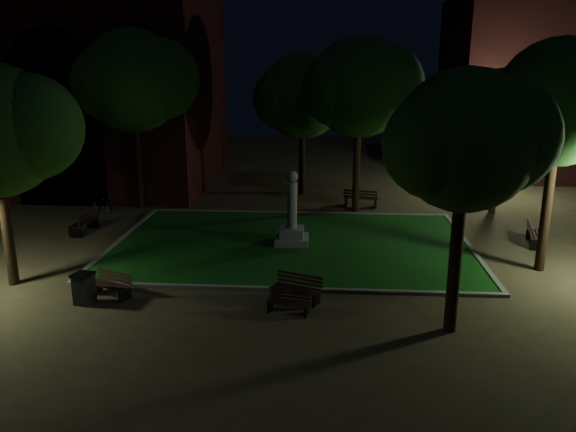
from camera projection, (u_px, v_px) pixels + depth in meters
The scene contains 22 objects.
ground at pixel (289, 260), 22.47m from camera, with size 80.00×80.00×0.00m, color #4C3C27.
lawn at pixel (292, 244), 24.39m from camera, with size 15.00×10.00×0.08m, color #144E13.
lawn_kerb at pixel (292, 243), 24.38m from camera, with size 15.40×10.40×0.12m.
monument at pixel (292, 224), 24.14m from camera, with size 1.40×1.40×3.20m.
building_main at pixel (50, 67), 34.86m from camera, with size 20.00×12.00×15.00m.
building_far at pixel (567, 87), 38.90m from camera, with size 16.00×10.00×12.00m, color #471616.
tree_north_er at pixel (361, 87), 28.17m from camera, with size 6.23×5.08×9.00m.
tree_ne at pixel (504, 107), 28.10m from camera, with size 4.77×3.89×7.43m.
tree_east at pixel (563, 102), 19.77m from camera, with size 5.57×4.55×8.58m.
tree_se at pixel (469, 141), 15.11m from camera, with size 4.83×3.94×7.60m.
tree_nw at pixel (135, 81), 28.70m from camera, with size 6.46×5.27×9.38m.
tree_far_north at pixel (304, 96), 32.22m from camera, with size 6.01×4.90×8.23m.
lamppost_nw at pixel (91, 145), 32.43m from camera, with size 1.18×0.28×4.33m.
lamppost_ne at pixel (504, 142), 32.16m from camera, with size 1.18×0.28×4.66m.
bench_near_left at pixel (297, 289), 18.56m from camera, with size 1.73×1.13×0.90m.
bench_near_right at pixel (289, 302), 17.70m from camera, with size 1.43×0.74×0.75m.
bench_west_near at pixel (111, 285), 18.93m from camera, with size 1.61×1.10×0.84m.
bench_left_side at pixel (85, 223), 25.98m from camera, with size 0.83×1.86×0.99m.
bench_right_side at pixel (534, 235), 24.23m from camera, with size 0.98×1.85×0.97m.
bench_far_side at pixel (361, 199), 30.59m from camera, with size 1.92×1.00×1.00m.
trash_bin at pixel (84, 288), 18.32m from camera, with size 0.73×0.73×1.05m.
bicycle at pixel (103, 205), 29.58m from camera, with size 0.53×1.53×0.80m, color black.
Camera 1 is at (1.47, -21.15, 7.67)m, focal length 35.00 mm.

